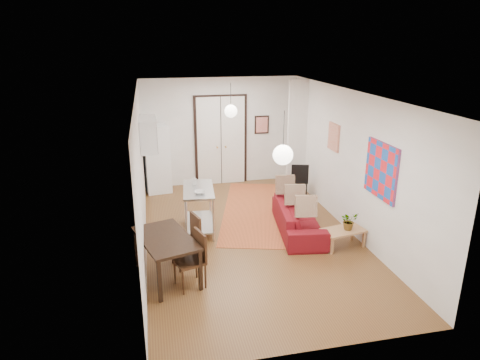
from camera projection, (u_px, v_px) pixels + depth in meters
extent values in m
plane|color=brown|center=(250.00, 235.00, 8.82)|extent=(7.00, 7.00, 0.00)
cube|color=white|center=(251.00, 93.00, 7.90)|extent=(4.20, 7.00, 0.02)
cube|color=white|center=(221.00, 132.00, 11.60)|extent=(4.20, 0.02, 2.90)
cube|color=white|center=(319.00, 251.00, 5.11)|extent=(4.20, 0.02, 2.90)
cube|color=white|center=(141.00, 175.00, 7.94)|extent=(0.02, 7.00, 2.90)
cube|color=white|center=(350.00, 162.00, 8.78)|extent=(0.02, 7.00, 2.90)
cube|color=white|center=(221.00, 141.00, 11.64)|extent=(1.44, 0.06, 2.50)
cube|color=white|center=(297.00, 136.00, 11.09)|extent=(0.50, 0.10, 2.90)
cube|color=white|center=(148.00, 134.00, 9.22)|extent=(0.35, 1.00, 0.70)
cube|color=red|center=(381.00, 170.00, 7.55)|extent=(0.05, 1.00, 1.00)
cube|color=beige|center=(334.00, 137.00, 9.40)|extent=(0.05, 0.50, 0.60)
cube|color=red|center=(262.00, 125.00, 11.76)|extent=(0.40, 0.03, 0.50)
cube|color=olive|center=(141.00, 128.00, 9.64)|extent=(0.03, 0.44, 0.54)
sphere|color=white|center=(231.00, 111.00, 9.96)|extent=(0.30, 0.30, 0.30)
cylinder|color=black|center=(231.00, 94.00, 9.83)|extent=(0.01, 0.01, 0.50)
sphere|color=white|center=(283.00, 155.00, 6.25)|extent=(0.30, 0.30, 0.30)
cylinder|color=black|center=(284.00, 128.00, 6.12)|extent=(0.01, 0.01, 0.50)
cube|color=#C65931|center=(255.00, 210.00, 10.08)|extent=(2.41, 4.09, 0.01)
imported|color=maroon|center=(298.00, 218.00, 8.91)|extent=(2.15, 1.08, 0.60)
cube|color=tan|center=(343.00, 230.00, 8.24)|extent=(0.89, 0.60, 0.04)
cube|color=tan|center=(329.00, 245.00, 8.06)|extent=(0.05, 0.05, 0.33)
cube|color=tan|center=(364.00, 241.00, 8.21)|extent=(0.05, 0.05, 0.33)
cube|color=tan|center=(321.00, 237.00, 8.40)|extent=(0.05, 0.05, 0.33)
cube|color=tan|center=(356.00, 233.00, 8.54)|extent=(0.05, 0.05, 0.33)
imported|color=#32612B|center=(349.00, 221.00, 8.20)|extent=(0.33, 0.36, 0.35)
cube|color=#BABDBF|center=(198.00, 189.00, 8.77)|extent=(0.72, 1.27, 0.04)
cube|color=#BABDBF|center=(199.00, 222.00, 9.01)|extent=(0.68, 1.23, 0.03)
cylinder|color=#BABDBF|center=(189.00, 222.00, 8.34)|extent=(0.04, 0.04, 0.92)
cylinder|color=#BABDBF|center=(216.00, 220.00, 8.44)|extent=(0.04, 0.04, 0.92)
cylinder|color=#BABDBF|center=(184.00, 201.00, 9.40)|extent=(0.04, 0.04, 0.92)
cylinder|color=#BABDBF|center=(208.00, 200.00, 9.50)|extent=(0.04, 0.04, 0.92)
imported|color=silver|center=(200.00, 192.00, 8.48)|extent=(0.24, 0.24, 0.05)
imported|color=teal|center=(194.00, 180.00, 8.96)|extent=(0.10, 0.10, 0.19)
cube|color=white|center=(157.00, 159.00, 11.11)|extent=(0.71, 0.71, 1.77)
cube|color=black|center=(165.00, 238.00, 7.06)|extent=(1.14, 1.52, 0.05)
cube|color=black|center=(146.00, 281.00, 6.53)|extent=(0.07, 0.07, 0.70)
cube|color=black|center=(191.00, 276.00, 6.66)|extent=(0.07, 0.07, 0.70)
cube|color=black|center=(146.00, 244.00, 7.70)|extent=(0.07, 0.07, 0.70)
cube|color=black|center=(184.00, 240.00, 7.83)|extent=(0.07, 0.07, 0.70)
cube|color=#3A2012|center=(185.00, 242.00, 7.54)|extent=(0.55, 0.54, 0.04)
cube|color=#3A2012|center=(184.00, 225.00, 7.65)|extent=(0.16, 0.42, 0.47)
cylinder|color=#3A2012|center=(176.00, 260.00, 7.40)|extent=(0.03, 0.03, 0.45)
cylinder|color=#3A2012|center=(198.00, 258.00, 7.47)|extent=(0.03, 0.03, 0.45)
cylinder|color=#3A2012|center=(175.00, 250.00, 7.76)|extent=(0.03, 0.03, 0.45)
cylinder|color=#3A2012|center=(195.00, 248.00, 7.83)|extent=(0.03, 0.03, 0.45)
cube|color=#3A2012|center=(189.00, 262.00, 6.90)|extent=(0.55, 0.54, 0.04)
cube|color=#3A2012|center=(188.00, 242.00, 7.00)|extent=(0.16, 0.42, 0.47)
cylinder|color=#3A2012|center=(180.00, 281.00, 6.75)|extent=(0.03, 0.03, 0.45)
cylinder|color=#3A2012|center=(203.00, 279.00, 6.82)|extent=(0.03, 0.03, 0.45)
cylinder|color=#3A2012|center=(178.00, 269.00, 7.11)|extent=(0.03, 0.03, 0.45)
cylinder|color=#3A2012|center=(200.00, 267.00, 7.18)|extent=(0.03, 0.03, 0.45)
cube|color=black|center=(299.00, 181.00, 10.78)|extent=(0.52, 0.52, 0.04)
cube|color=black|center=(297.00, 169.00, 10.88)|extent=(0.42, 0.15, 0.45)
cylinder|color=black|center=(294.00, 192.00, 10.65)|extent=(0.03, 0.03, 0.45)
cylinder|color=black|center=(308.00, 191.00, 10.72)|extent=(0.03, 0.03, 0.45)
cylinder|color=black|center=(289.00, 187.00, 10.99)|extent=(0.03, 0.03, 0.45)
cylinder|color=black|center=(303.00, 186.00, 11.06)|extent=(0.03, 0.03, 0.45)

